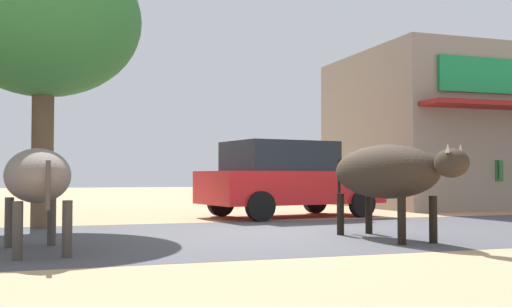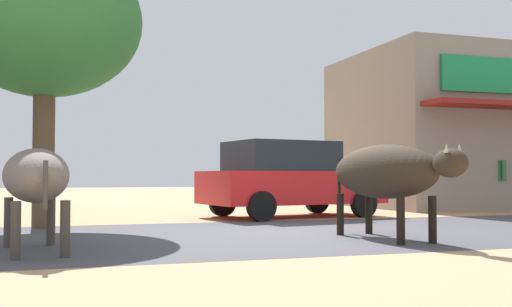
# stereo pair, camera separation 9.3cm
# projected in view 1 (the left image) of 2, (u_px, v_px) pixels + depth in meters

# --- Properties ---
(ground) EXTENTS (80.00, 80.00, 0.00)m
(ground) POSITION_uv_depth(u_px,v_px,m) (298.00, 234.00, 9.68)
(ground) COLOR tan
(asphalt_road) EXTENTS (72.00, 5.36, 0.00)m
(asphalt_road) POSITION_uv_depth(u_px,v_px,m) (298.00, 233.00, 9.68)
(asphalt_road) COLOR #46464B
(asphalt_road) RESTS_ON ground
(storefront_right_club) EXTENTS (7.08, 6.21, 4.43)m
(storefront_right_club) POSITION_uv_depth(u_px,v_px,m) (465.00, 132.00, 18.80)
(storefront_right_club) COLOR gray
(storefront_right_club) RESTS_ON ground
(roadside_tree) EXTENTS (3.36, 3.36, 4.97)m
(roadside_tree) POSITION_uv_depth(u_px,v_px,m) (44.00, 21.00, 10.85)
(roadside_tree) COLOR brown
(roadside_tree) RESTS_ON ground
(parked_hatchback_car) EXTENTS (4.13, 2.50, 1.64)m
(parked_hatchback_car) POSITION_uv_depth(u_px,v_px,m) (287.00, 178.00, 13.61)
(parked_hatchback_car) COLOR red
(parked_hatchback_car) RESTS_ON ground
(cow_near_brown) EXTENTS (0.95, 2.60, 1.22)m
(cow_near_brown) POSITION_uv_depth(u_px,v_px,m) (36.00, 177.00, 7.39)
(cow_near_brown) COLOR slate
(cow_near_brown) RESTS_ON ground
(cow_far_dark) EXTENTS (0.96, 2.90, 1.35)m
(cow_far_dark) POSITION_uv_depth(u_px,v_px,m) (386.00, 172.00, 8.86)
(cow_far_dark) COLOR #30261C
(cow_far_dark) RESTS_ON ground
(pedestrian_by_shop) EXTENTS (0.31, 0.61, 1.51)m
(pedestrian_by_shop) POSITION_uv_depth(u_px,v_px,m) (494.00, 177.00, 16.11)
(pedestrian_by_shop) COLOR brown
(pedestrian_by_shop) RESTS_ON ground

